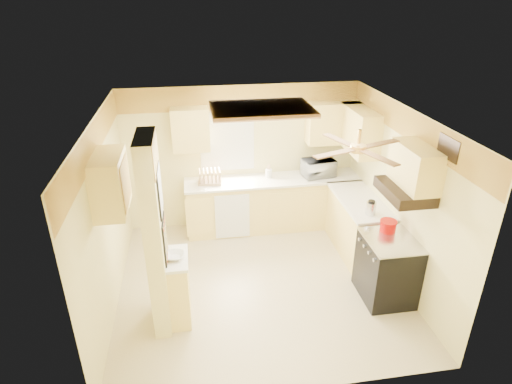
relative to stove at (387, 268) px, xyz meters
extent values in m
plane|color=#CCB88D|center=(-1.67, 0.55, -0.46)|extent=(4.00, 4.00, 0.00)
plane|color=white|center=(-1.67, 0.55, 2.04)|extent=(4.00, 4.00, 0.00)
plane|color=#EBDD8F|center=(-1.67, 2.45, 0.79)|extent=(4.00, 0.00, 4.00)
plane|color=#EBDD8F|center=(-1.67, -1.35, 0.79)|extent=(4.00, 0.00, 4.00)
plane|color=#EBDD8F|center=(-3.67, 0.55, 0.79)|extent=(0.00, 3.80, 3.80)
plane|color=#EBDD8F|center=(0.33, 0.55, 0.79)|extent=(0.00, 3.80, 3.80)
cube|color=#FFD64B|center=(-1.67, 2.43, 1.84)|extent=(4.00, 0.02, 0.40)
cube|color=#EBDD8F|center=(-3.02, 0.00, 0.79)|extent=(0.20, 0.70, 2.50)
cube|color=#FFE178|center=(-2.80, 0.00, -0.01)|extent=(0.25, 0.55, 0.90)
cube|color=white|center=(-2.80, 0.00, 0.46)|extent=(0.28, 0.58, 0.04)
cube|color=#FFE178|center=(-1.17, 2.15, -0.01)|extent=(3.00, 0.60, 0.90)
cube|color=#FFE178|center=(0.03, 1.15, -0.01)|extent=(0.60, 1.40, 0.90)
cube|color=white|center=(-1.17, 2.14, 0.46)|extent=(3.04, 0.64, 0.04)
cube|color=white|center=(0.02, 1.15, 0.46)|extent=(0.64, 1.44, 0.04)
cube|color=white|center=(-1.92, 1.84, -0.03)|extent=(0.58, 0.02, 0.80)
cube|color=white|center=(-1.92, 2.44, 1.09)|extent=(0.92, 0.02, 1.02)
cube|color=white|center=(-1.92, 2.44, 1.09)|extent=(0.80, 0.02, 0.90)
cube|color=#FFE178|center=(-2.52, 2.27, 1.39)|extent=(0.60, 0.35, 0.70)
cube|color=#FFE178|center=(-0.12, 2.27, 1.39)|extent=(0.90, 0.35, 0.70)
cube|color=#FFE178|center=(0.16, 1.80, 1.39)|extent=(0.35, 1.00, 0.70)
cube|color=#FFE178|center=(-3.49, 0.30, 1.39)|extent=(0.35, 0.75, 0.70)
cube|color=#FFE178|center=(0.16, 0.00, 1.49)|extent=(0.35, 0.76, 0.52)
cube|color=black|center=(0.00, 0.00, -0.01)|extent=(0.65, 0.76, 0.90)
cube|color=silver|center=(0.00, 0.00, 0.44)|extent=(0.66, 0.77, 0.02)
cylinder|color=silver|center=(-0.33, -0.25, 0.34)|extent=(0.03, 0.05, 0.05)
cylinder|color=silver|center=(-0.33, -0.08, 0.34)|extent=(0.03, 0.05, 0.05)
cylinder|color=silver|center=(-0.33, 0.08, 0.34)|extent=(0.03, 0.05, 0.05)
cylinder|color=silver|center=(-0.33, 0.25, 0.34)|extent=(0.03, 0.05, 0.05)
cube|color=black|center=(0.07, 0.00, 1.16)|extent=(0.50, 0.76, 0.14)
cube|color=black|center=(-2.91, 0.00, 1.39)|extent=(0.02, 0.42, 0.57)
cube|color=white|center=(-2.90, 0.00, 1.39)|extent=(0.01, 0.37, 0.52)
cube|color=black|center=(-2.91, 0.00, 0.74)|extent=(0.02, 0.42, 0.57)
cube|color=yellow|center=(-2.90, 0.00, 0.74)|extent=(0.01, 0.37, 0.52)
cube|color=brown|center=(-1.57, 1.05, 2.00)|extent=(1.35, 0.95, 0.06)
cube|color=white|center=(-1.57, 1.05, 1.97)|extent=(1.15, 0.75, 0.02)
cylinder|color=gold|center=(-0.67, -0.15, 1.96)|extent=(0.04, 0.04, 0.16)
cylinder|color=gold|center=(-0.67, -0.15, 1.82)|extent=(0.18, 0.18, 0.08)
cube|color=brown|center=(-0.37, -0.04, 1.82)|extent=(0.55, 0.28, 0.01)
cube|color=brown|center=(-0.78, 0.15, 1.82)|extent=(0.28, 0.55, 0.01)
cube|color=brown|center=(-0.97, -0.26, 1.82)|extent=(0.55, 0.28, 0.01)
cube|color=brown|center=(-0.56, -0.45, 1.82)|extent=(0.28, 0.55, 0.01)
cube|color=black|center=(0.31, -0.35, 1.84)|extent=(0.02, 0.40, 0.25)
imported|color=white|center=(-0.37, 2.16, 0.63)|extent=(0.59, 0.45, 0.30)
imported|color=white|center=(-2.82, -0.01, 0.51)|extent=(0.27, 0.27, 0.06)
cylinder|color=#AC0400|center=(0.05, 0.23, 0.52)|extent=(0.21, 0.21, 0.14)
cylinder|color=#AC0400|center=(0.05, 0.23, 0.60)|extent=(0.23, 0.23, 0.02)
cylinder|color=silver|center=(-0.02, 0.67, 0.58)|extent=(0.14, 0.14, 0.19)
cylinder|color=black|center=(-0.02, 0.67, 0.69)|extent=(0.10, 0.10, 0.03)
cube|color=tan|center=(-2.25, 2.16, 0.50)|extent=(0.41, 0.32, 0.04)
cube|color=tan|center=(-2.42, 2.16, 0.59)|extent=(0.02, 0.26, 0.22)
cube|color=tan|center=(-2.35, 2.16, 0.59)|extent=(0.02, 0.26, 0.22)
cube|color=tan|center=(-2.28, 2.16, 0.59)|extent=(0.02, 0.26, 0.22)
cube|color=tan|center=(-2.22, 2.16, 0.59)|extent=(0.02, 0.26, 0.22)
cube|color=tan|center=(-2.15, 2.16, 0.59)|extent=(0.02, 0.26, 0.22)
cube|color=tan|center=(-2.09, 2.16, 0.59)|extent=(0.02, 0.26, 0.22)
cylinder|color=white|center=(-2.35, 2.16, 0.59)|extent=(0.02, 0.22, 0.22)
cylinder|color=white|center=(-2.22, 2.16, 0.59)|extent=(0.02, 0.22, 0.22)
cylinder|color=white|center=(-1.23, 2.23, 0.55)|extent=(0.12, 0.12, 0.15)
cylinder|color=tan|center=(-1.21, 2.23, 0.59)|extent=(0.01, 0.01, 0.23)
cylinder|color=tan|center=(-1.23, 2.25, 0.59)|extent=(0.01, 0.01, 0.23)
cylinder|color=tan|center=(-1.25, 2.23, 0.59)|extent=(0.01, 0.01, 0.23)
cylinder|color=tan|center=(-1.23, 2.21, 0.59)|extent=(0.01, 0.01, 0.23)
camera|label=1|loc=(-2.52, -4.46, 3.45)|focal=30.00mm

